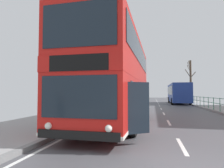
% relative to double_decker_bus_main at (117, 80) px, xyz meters
% --- Properties ---
extents(double_decker_bus_main, '(3.24, 10.78, 4.46)m').
position_rel_double_decker_bus_main_xyz_m(double_decker_bus_main, '(0.00, 0.00, 0.00)').
color(double_decker_bus_main, red).
rests_on(double_decker_bus_main, ground).
extents(background_bus_far_lane, '(2.79, 10.33, 3.00)m').
position_rel_double_decker_bus_main_xyz_m(background_bus_far_lane, '(5.77, 21.15, -0.69)').
color(background_bus_far_lane, navy).
rests_on(background_bus_far_lane, ground).
extents(bare_tree_far_00, '(1.72, 2.60, 7.02)m').
position_rel_double_decker_bus_main_xyz_m(bare_tree_far_00, '(8.10, 23.96, 1.42)').
color(bare_tree_far_00, '#4C3D2D').
rests_on(bare_tree_far_00, ground).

